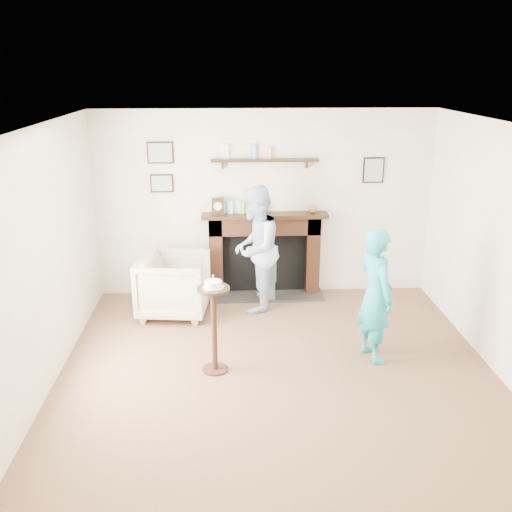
% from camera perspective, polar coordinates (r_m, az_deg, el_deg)
% --- Properties ---
extents(ground, '(5.00, 5.00, 0.00)m').
position_cam_1_polar(ground, '(5.82, 2.34, -12.70)').
color(ground, brown).
rests_on(ground, ground).
extents(room_shell, '(4.54, 5.02, 2.52)m').
position_cam_1_polar(room_shell, '(5.84, 1.92, 4.70)').
color(room_shell, beige).
rests_on(room_shell, ground).
extents(armchair, '(0.94, 0.92, 0.78)m').
position_cam_1_polar(armchair, '(7.41, -8.04, -5.72)').
color(armchair, tan).
rests_on(armchair, ground).
extents(man, '(0.84, 0.95, 1.62)m').
position_cam_1_polar(man, '(7.50, -0.09, -5.21)').
color(man, silver).
rests_on(man, ground).
extents(woman, '(0.48, 0.61, 1.45)m').
position_cam_1_polar(woman, '(6.43, 11.43, -9.86)').
color(woman, teal).
rests_on(woman, ground).
extents(pedestal_table, '(0.33, 0.33, 1.06)m').
position_cam_1_polar(pedestal_table, '(5.78, -4.24, -5.67)').
color(pedestal_table, black).
rests_on(pedestal_table, ground).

